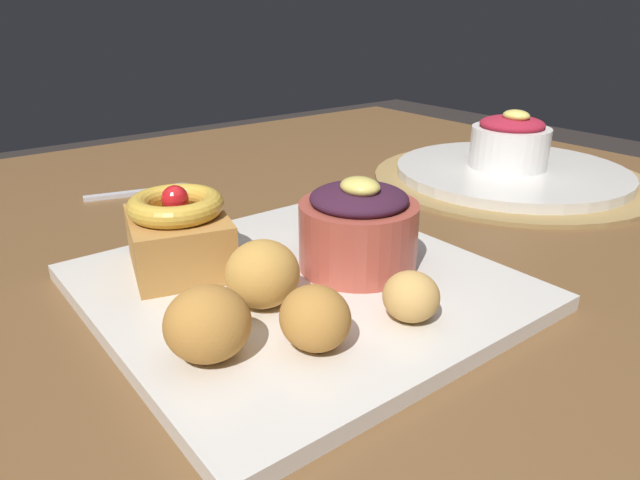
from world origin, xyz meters
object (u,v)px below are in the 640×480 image
Objects in this scene: berry_ramekin at (357,227)px; back_ramekin at (510,142)px; cake_slice at (179,233)px; spoon at (159,190)px; fritter_extra at (208,324)px; fritter_back at (411,296)px; front_plate at (300,287)px; fritter_front at (315,318)px; fritter_middle at (263,274)px; back_plate at (511,172)px.

back_ramekin is (-0.10, 0.34, 0.00)m from berry_ramekin.
cake_slice reaches higher than spoon.
spoon is at bearing 161.58° from fritter_extra.
back_ramekin is (-0.14, 0.49, 0.01)m from fritter_extra.
back_ramekin is at bearing 116.61° from fritter_back.
front_plate is at bearing -99.51° from berry_ramekin.
front_plate is at bearing -78.30° from spoon.
fritter_front is at bearing -100.05° from fritter_back.
fritter_extra is 0.38m from spoon.
cake_slice is 2.28× the size of fritter_front.
cake_slice is at bearing -88.11° from back_ramekin.
cake_slice is 0.09m from fritter_middle.
fritter_front is 0.47m from back_ramekin.
front_plate is 0.12m from fritter_extra.
cake_slice is at bearing -140.29° from front_plate.
spoon is (-0.31, 0.02, -0.00)m from front_plate.
spoon is at bearing 161.33° from cake_slice.
back_plate is at bearing 115.74° from fritter_back.
fritter_back is 0.31× the size of spoon.
spoon is (-0.23, -0.37, -0.01)m from back_plate.
front_plate is at bearing 116.11° from fritter_extra.
fritter_back is 0.13m from fritter_extra.
fritter_front reaches higher than fritter_back.
spoon is at bearing -174.03° from berry_ramekin.
spoon is (-0.33, 0.06, -0.03)m from fritter_middle.
spoon is at bearing 176.81° from front_plate.
fritter_front is at bearing 5.85° from cake_slice.
cake_slice is 0.25m from spoon.
back_plate reaches higher than front_plate.
fritter_back is at bearing 27.24° from cake_slice.
back_plate is (-0.01, 0.45, -0.03)m from cake_slice.
spoon is (-0.40, -0.01, -0.03)m from fritter_back.
berry_ramekin is at bearing 94.51° from fritter_middle.
berry_ramekin is 2.43× the size of fritter_back.
fritter_extra is (-0.03, -0.06, 0.00)m from fritter_front.
fritter_extra is (0.04, -0.15, -0.01)m from berry_ramekin.
berry_ramekin reaches higher than fritter_extra.
fritter_front is 0.06m from fritter_middle.
fritter_back is 0.74× the size of fritter_extra.
back_ramekin reaches higher than spoon.
fritter_middle is at bearing 176.76° from fritter_front.
spoon is at bearing -121.26° from back_plate.
berry_ramekin is at bearing 80.49° from front_plate.
berry_ramekin is 0.32m from spoon.
back_plate is 2.30× the size of spoon.
fritter_middle is at bearing 119.85° from fritter_extra.
front_plate is at bearing 39.71° from cake_slice.
fritter_extra is at bearing -74.10° from back_ramekin.
back_ramekin is at bearing 91.89° from cake_slice.
fritter_middle is at bearing -85.49° from berry_ramekin.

